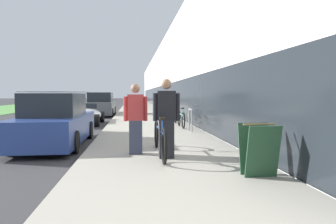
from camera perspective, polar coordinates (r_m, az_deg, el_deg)
The scene contains 13 objects.
sidewalk_slab at distance 25.85m, azimuth -5.07°, elevation 0.14°, with size 3.84×70.00×0.16m.
storefront_facade at distance 34.70m, azimuth 6.13°, elevation 6.12°, with size 10.01×70.00×6.41m.
tandem_bicycle at distance 6.87m, azimuth -1.59°, elevation -4.98°, with size 0.52×2.65×0.92m.
person_rider at distance 6.50m, azimuth -0.31°, elevation -1.23°, with size 0.59×0.23×1.73m.
person_bystander at distance 6.99m, azimuth -6.20°, elevation -1.30°, with size 0.56×0.22×1.63m.
bike_rack_hoop at distance 11.26m, azimuth 4.30°, elevation -1.08°, with size 0.05×0.60×0.84m.
cruiser_bike_nearest at distance 12.64m, azimuth 2.51°, elevation -1.27°, with size 0.52×1.80×0.85m.
cruiser_bike_middle at distance 14.89m, azimuth 1.15°, elevation -0.54°, with size 0.52×1.75×0.87m.
cruiser_bike_farthest at distance 16.91m, azimuth -0.32°, elevation 0.05°, with size 0.52×1.81×0.96m.
sandwich_board_sign at distance 5.37m, azimuth 16.89°, elevation -6.85°, with size 0.56×0.56×0.90m.
parked_sedan_curbside at distance 9.64m, azimuth -20.65°, elevation -1.80°, with size 1.83×4.48×1.64m.
vintage_roadster_curbside at distance 15.86m, azimuth -15.75°, elevation -0.65°, with size 1.81×4.09×1.05m.
parked_sedan_far at distance 22.11m, azimuth -12.69°, elevation 1.27°, with size 1.96×4.74×1.67m.
Camera 1 is at (5.16, -4.80, 1.55)m, focal length 32.00 mm.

